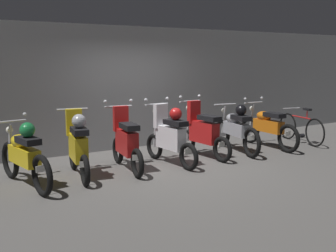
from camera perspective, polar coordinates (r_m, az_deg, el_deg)
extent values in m
plane|color=#565451|center=(8.23, 0.67, -5.37)|extent=(80.00, 80.00, 0.00)
cube|color=gray|center=(9.79, -5.83, 5.23)|extent=(16.00, 0.30, 2.80)
torus|color=black|center=(7.78, -20.75, -4.36)|extent=(0.19, 0.66, 0.65)
torus|color=black|center=(6.60, -16.84, -6.51)|extent=(0.19, 0.66, 0.65)
cube|color=gold|center=(7.14, -19.04, -3.87)|extent=(0.35, 0.86, 0.28)
ellipsoid|color=gold|center=(7.24, -19.59, -1.95)|extent=(0.32, 0.47, 0.22)
cube|color=black|center=(6.92, -18.60, -1.89)|extent=(0.32, 0.55, 0.10)
cylinder|color=#B7BABF|center=(7.56, -20.77, 0.58)|extent=(0.56, 0.12, 0.04)
sphere|color=#B7BABF|center=(7.63, -18.98, 1.52)|extent=(0.07, 0.07, 0.07)
cylinder|color=#B7BABF|center=(7.67, -20.75, -2.11)|extent=(0.08, 0.17, 0.65)
sphere|color=silver|center=(7.63, -20.84, -0.49)|extent=(0.12, 0.12, 0.12)
cube|color=white|center=(6.60, -16.97, -5.62)|extent=(0.16, 0.04, 0.10)
sphere|color=#197238|center=(6.89, -18.67, -0.50)|extent=(0.24, 0.24, 0.24)
torus|color=black|center=(8.06, -12.82, -3.97)|extent=(0.18, 0.54, 0.53)
torus|color=black|center=(6.96, -11.28, -5.99)|extent=(0.18, 0.54, 0.53)
cube|color=gold|center=(7.45, -12.18, -2.89)|extent=(0.34, 0.76, 0.44)
cube|color=gold|center=(7.72, -12.72, 0.52)|extent=(0.30, 0.17, 0.48)
cube|color=black|center=(7.24, -12.04, -0.66)|extent=(0.33, 0.55, 0.10)
cylinder|color=#B7BABF|center=(7.82, -12.94, 2.25)|extent=(0.56, 0.13, 0.04)
cylinder|color=#B7BABF|center=(7.94, -12.88, -1.08)|extent=(0.08, 0.16, 0.85)
sphere|color=silver|center=(7.89, -12.96, 1.21)|extent=(0.12, 0.12, 0.12)
cube|color=white|center=(6.96, -11.34, -5.15)|extent=(0.16, 0.04, 0.10)
sphere|color=#9EA0A8|center=(7.21, -12.09, 0.67)|extent=(0.24, 0.24, 0.24)
torus|color=black|center=(8.38, -6.86, -3.32)|extent=(0.16, 0.54, 0.53)
torus|color=black|center=(7.31, -4.22, -5.11)|extent=(0.16, 0.54, 0.53)
cube|color=red|center=(7.78, -5.66, -2.22)|extent=(0.32, 0.76, 0.44)
cube|color=red|center=(8.04, -6.47, 1.03)|extent=(0.29, 0.16, 0.48)
cube|color=black|center=(7.58, -5.32, -0.06)|extent=(0.31, 0.55, 0.10)
cylinder|color=#B7BABF|center=(8.14, -6.79, 2.68)|extent=(0.56, 0.11, 0.04)
sphere|color=#B7BABF|center=(8.06, -8.57, 3.29)|extent=(0.07, 0.07, 0.07)
sphere|color=#B7BABF|center=(8.21, -5.07, 3.47)|extent=(0.07, 0.07, 0.07)
cylinder|color=#B7BABF|center=(8.25, -6.82, -0.53)|extent=(0.08, 0.15, 0.85)
sphere|color=silver|center=(8.20, -6.87, 1.67)|extent=(0.12, 0.12, 0.12)
cube|color=white|center=(7.31, -4.29, -4.31)|extent=(0.16, 0.03, 0.10)
torus|color=black|center=(8.70, -1.86, -2.79)|extent=(0.12, 0.53, 0.53)
torus|color=black|center=(7.79, 2.84, -4.21)|extent=(0.12, 0.53, 0.53)
cube|color=silver|center=(8.18, 0.36, -1.62)|extent=(0.27, 0.75, 0.44)
cube|color=silver|center=(8.40, -1.01, 1.42)|extent=(0.29, 0.14, 0.48)
cube|color=black|center=(8.00, 1.04, 0.46)|extent=(0.27, 0.53, 0.10)
cylinder|color=#B7BABF|center=(8.48, -1.54, 3.00)|extent=(0.56, 0.07, 0.04)
sphere|color=#B7BABF|center=(8.33, -3.03, 3.57)|extent=(0.07, 0.07, 0.07)
sphere|color=#B7BABF|center=(8.62, -0.11, 3.77)|extent=(0.07, 0.07, 0.07)
cylinder|color=#B7BABF|center=(8.58, -1.70, -0.10)|extent=(0.07, 0.15, 0.85)
sphere|color=silver|center=(8.54, -1.71, 2.02)|extent=(0.12, 0.12, 0.12)
cube|color=white|center=(7.78, 2.75, -3.46)|extent=(0.16, 0.02, 0.10)
sphere|color=red|center=(7.97, 1.04, 1.67)|extent=(0.24, 0.24, 0.24)
torus|color=black|center=(9.31, 2.63, -2.00)|extent=(0.12, 0.53, 0.53)
torus|color=black|center=(8.46, 7.43, -3.21)|extent=(0.12, 0.53, 0.53)
cube|color=red|center=(8.83, 4.94, -0.86)|extent=(0.27, 0.75, 0.44)
cube|color=red|center=(9.03, 3.56, 1.95)|extent=(0.29, 0.14, 0.48)
cube|color=black|center=(8.66, 5.66, 1.08)|extent=(0.27, 0.53, 0.10)
cylinder|color=#B7BABF|center=(9.11, 3.02, 3.41)|extent=(0.56, 0.07, 0.04)
sphere|color=#B7BABF|center=(8.94, 1.72, 3.96)|extent=(0.07, 0.07, 0.07)
sphere|color=#B7BABF|center=(9.27, 4.29, 4.12)|extent=(0.07, 0.07, 0.07)
cylinder|color=#B7BABF|center=(9.21, 2.82, 0.53)|extent=(0.07, 0.15, 0.85)
sphere|color=silver|center=(9.16, 2.84, 2.50)|extent=(0.12, 0.12, 0.12)
cube|color=white|center=(8.45, 7.34, -2.52)|extent=(0.16, 0.02, 0.10)
torus|color=black|center=(10.03, 7.44, -0.91)|extent=(0.22, 0.66, 0.65)
torus|color=black|center=(8.93, 11.36, -2.26)|extent=(0.22, 0.66, 0.65)
cube|color=#9EA0A8|center=(9.44, 9.32, -0.42)|extent=(0.38, 0.86, 0.28)
ellipsoid|color=#9EA0A8|center=(9.54, 8.88, 1.03)|extent=(0.34, 0.48, 0.22)
cube|color=black|center=(9.24, 9.92, 1.12)|extent=(0.34, 0.56, 0.10)
cylinder|color=#B7BABF|center=(9.84, 7.81, 2.95)|extent=(0.56, 0.14, 0.04)
cylinder|color=#B7BABF|center=(9.94, 7.62, 0.86)|extent=(0.09, 0.17, 0.65)
sphere|color=silver|center=(9.91, 7.65, 2.12)|extent=(0.12, 0.12, 0.12)
cube|color=white|center=(8.93, 11.29, -1.60)|extent=(0.16, 0.04, 0.10)
sphere|color=black|center=(9.22, 9.95, 2.17)|extent=(0.24, 0.24, 0.24)
torus|color=black|center=(10.54, 11.12, -0.52)|extent=(0.12, 0.65, 0.65)
torus|color=black|center=(9.60, 16.13, -1.65)|extent=(0.12, 0.65, 0.65)
cube|color=orange|center=(10.03, 13.55, 0.01)|extent=(0.26, 0.84, 0.28)
ellipsoid|color=orange|center=(10.11, 13.00, 1.36)|extent=(0.28, 0.45, 0.22)
cube|color=black|center=(9.86, 14.33, 1.47)|extent=(0.26, 0.53, 0.10)
cylinder|color=#B7BABF|center=(10.37, 11.61, 3.15)|extent=(0.56, 0.06, 0.04)
sphere|color=#B7BABF|center=(10.19, 10.51, 3.65)|extent=(0.07, 0.07, 0.07)
sphere|color=#B7BABF|center=(10.53, 12.70, 3.75)|extent=(0.07, 0.07, 0.07)
cylinder|color=#B7BABF|center=(10.45, 11.36, 1.16)|extent=(0.06, 0.16, 0.65)
sphere|color=silver|center=(10.42, 11.39, 2.36)|extent=(0.12, 0.12, 0.12)
cube|color=white|center=(9.60, 16.05, -1.04)|extent=(0.16, 0.02, 0.10)
torus|color=black|center=(11.28, 16.03, -0.01)|extent=(0.17, 0.67, 0.68)
torus|color=black|center=(10.46, 19.43, -0.86)|extent=(0.17, 0.67, 0.68)
cylinder|color=#B21E1E|center=(10.82, 17.75, 1.15)|extent=(0.17, 0.68, 0.04)
cylinder|color=#B21E1E|center=(10.65, 18.47, 1.53)|extent=(0.03, 0.03, 0.22)
cube|color=black|center=(10.63, 18.50, 2.17)|extent=(0.14, 0.24, 0.05)
cylinder|color=#B7BABF|center=(11.11, 16.53, 2.34)|extent=(0.50, 0.13, 0.03)
cylinder|color=black|center=(10.85, 17.80, -1.26)|extent=(0.14, 0.12, 0.10)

